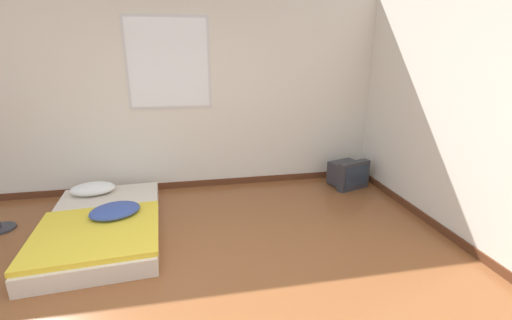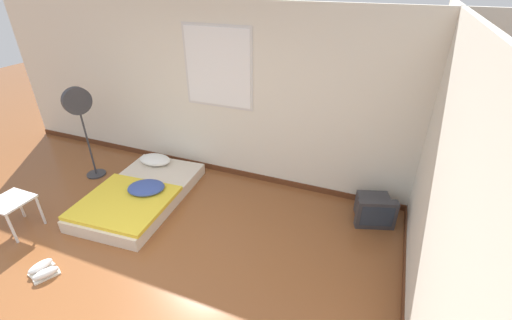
% 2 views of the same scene
% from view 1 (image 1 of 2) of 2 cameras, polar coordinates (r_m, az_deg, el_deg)
% --- Properties ---
extents(wall_back, '(8.05, 0.08, 2.60)m').
position_cam_1_polar(wall_back, '(4.74, -13.98, 10.27)').
color(wall_back, silver).
rests_on(wall_back, ground_plane).
extents(mattress_bed, '(1.28, 1.96, 0.32)m').
position_cam_1_polar(mattress_bed, '(4.05, -24.22, -9.57)').
color(mattress_bed, beige).
rests_on(mattress_bed, ground_plane).
extents(crt_tv, '(0.55, 0.51, 0.40)m').
position_cam_1_polar(crt_tv, '(5.06, 15.02, -2.22)').
color(crt_tv, '#333338').
rests_on(crt_tv, ground_plane).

